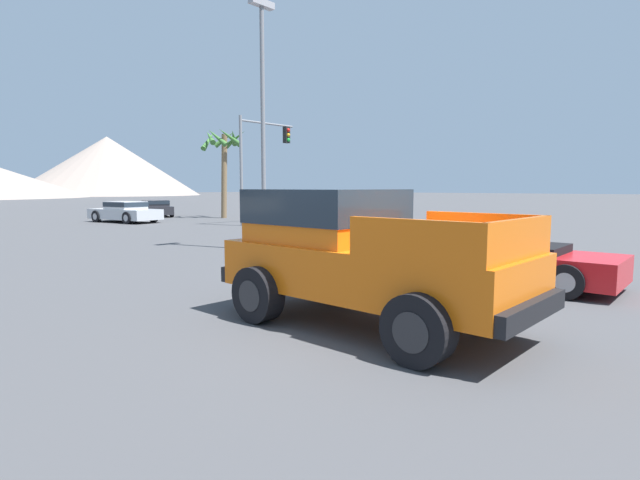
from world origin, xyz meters
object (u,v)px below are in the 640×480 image
object	(u,v)px
orange_pickup_truck	(355,249)
red_convertible_car	(511,263)
street_lamp_post	(263,103)
palm_tree_tall	(223,150)
parked_car_silver	(125,212)
parked_car_dark	(155,208)
traffic_light_main	(262,150)

from	to	relation	value
orange_pickup_truck	red_convertible_car	distance (m)	4.60
street_lamp_post	palm_tree_tall	world-z (taller)	street_lamp_post
red_convertible_car	parked_car_silver	size ratio (longest dim) A/B	0.89
parked_car_dark	street_lamp_post	distance (m)	21.39
traffic_light_main	parked_car_dark	bearing A→B (deg)	89.37
parked_car_silver	palm_tree_tall	size ratio (longest dim) A/B	0.81
orange_pickup_truck	red_convertible_car	size ratio (longest dim) A/B	1.13
street_lamp_post	traffic_light_main	bearing A→B (deg)	47.55
street_lamp_post	palm_tree_tall	size ratio (longest dim) A/B	1.32
parked_car_dark	parked_car_silver	world-z (taller)	parked_car_silver
orange_pickup_truck	parked_car_silver	world-z (taller)	orange_pickup_truck
orange_pickup_truck	traffic_light_main	xyz separation A→B (m)	(12.68, 15.78, 2.89)
palm_tree_tall	orange_pickup_truck	bearing A→B (deg)	-124.17
parked_car_silver	traffic_light_main	world-z (taller)	traffic_light_main
orange_pickup_truck	red_convertible_car	world-z (taller)	orange_pickup_truck
parked_car_dark	traffic_light_main	size ratio (longest dim) A/B	0.82
parked_car_dark	palm_tree_tall	bearing A→B (deg)	-44.94
street_lamp_post	parked_car_silver	bearing A→B (deg)	77.29
orange_pickup_truck	traffic_light_main	distance (m)	20.45
parked_car_silver	street_lamp_post	size ratio (longest dim) A/B	0.61
orange_pickup_truck	street_lamp_post	world-z (taller)	street_lamp_post
red_convertible_car	palm_tree_tall	bearing A→B (deg)	64.57
traffic_light_main	palm_tree_tall	bearing A→B (deg)	70.68
parked_car_dark	traffic_light_main	distance (m)	11.57
parked_car_dark	traffic_light_main	bearing A→B (deg)	-66.85
traffic_light_main	palm_tree_tall	distance (m)	6.35
parked_car_silver	palm_tree_tall	bearing A→B (deg)	-18.00
orange_pickup_truck	street_lamp_post	xyz separation A→B (m)	(4.96, 7.35, 3.52)
traffic_light_main	palm_tree_tall	world-z (taller)	palm_tree_tall
red_convertible_car	parked_car_silver	xyz separation A→B (m)	(3.95, 23.51, 0.18)
red_convertible_car	palm_tree_tall	xyz separation A→B (m)	(10.27, 22.45, 3.96)
orange_pickup_truck	red_convertible_car	bearing A→B (deg)	-7.22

